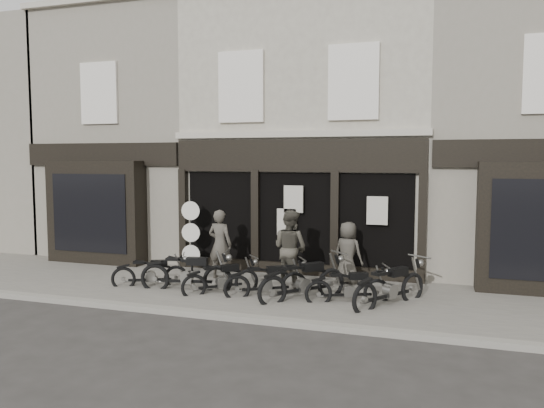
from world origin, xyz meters
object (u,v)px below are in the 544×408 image
(motorcycle_2, at_px, (222,282))
(man_right, at_px, (348,253))
(motorcycle_0, at_px, (151,276))
(man_left, at_px, (220,244))
(motorcycle_5, at_px, (349,290))
(motorcycle_6, at_px, (390,290))
(motorcycle_1, at_px, (187,276))
(advert_sign_post, at_px, (191,238))
(motorcycle_3, at_px, (267,284))
(man_centre, at_px, (290,248))
(motorcycle_4, at_px, (304,284))

(motorcycle_2, distance_m, man_right, 3.36)
(motorcycle_0, height_order, man_left, man_left)
(motorcycle_5, distance_m, motorcycle_6, 0.93)
(motorcycle_0, height_order, motorcycle_5, motorcycle_5)
(motorcycle_6, bearing_deg, motorcycle_1, 127.21)
(motorcycle_1, bearing_deg, advert_sign_post, 102.87)
(advert_sign_post, bearing_deg, motorcycle_2, -54.27)
(motorcycle_3, relative_size, motorcycle_5, 0.98)
(advert_sign_post, bearing_deg, man_centre, -21.65)
(man_centre, relative_size, advert_sign_post, 0.88)
(motorcycle_3, height_order, motorcycle_5, motorcycle_3)
(motorcycle_2, distance_m, man_centre, 1.93)
(motorcycle_0, distance_m, motorcycle_5, 5.11)
(motorcycle_1, relative_size, man_right, 1.44)
(motorcycle_0, distance_m, man_centre, 3.65)
(motorcycle_3, bearing_deg, motorcycle_6, -29.62)
(motorcycle_2, xyz_separation_m, man_right, (2.78, 1.81, 0.56))
(motorcycle_4, height_order, motorcycle_5, motorcycle_4)
(motorcycle_5, bearing_deg, motorcycle_3, 158.51)
(motorcycle_1, bearing_deg, motorcycle_2, -9.41)
(motorcycle_4, relative_size, man_centre, 0.98)
(motorcycle_6, distance_m, man_centre, 2.82)
(motorcycle_6, height_order, advert_sign_post, advert_sign_post)
(motorcycle_1, bearing_deg, motorcycle_5, -8.85)
(motorcycle_3, distance_m, man_centre, 1.26)
(motorcycle_0, distance_m, man_right, 5.12)
(motorcycle_4, height_order, man_right, man_right)
(motorcycle_1, height_order, motorcycle_5, motorcycle_1)
(man_centre, bearing_deg, motorcycle_0, 38.56)
(man_right, relative_size, advert_sign_post, 0.73)
(motorcycle_5, bearing_deg, motorcycle_1, 159.12)
(motorcycle_3, distance_m, advert_sign_post, 3.49)
(man_centre, xyz_separation_m, man_right, (1.35, 0.75, -0.17))
(motorcycle_2, distance_m, motorcycle_3, 1.15)
(motorcycle_6, bearing_deg, motorcycle_5, 128.18)
(motorcycle_0, height_order, motorcycle_3, motorcycle_3)
(motorcycle_2, relative_size, motorcycle_6, 0.80)
(motorcycle_0, distance_m, motorcycle_4, 4.05)
(motorcycle_3, relative_size, motorcycle_6, 0.90)
(man_left, bearing_deg, motorcycle_6, 172.80)
(motorcycle_2, height_order, man_right, man_right)
(motorcycle_2, distance_m, motorcycle_4, 2.05)
(motorcycle_6, bearing_deg, motorcycle_0, 125.91)
(motorcycle_3, xyz_separation_m, man_right, (1.64, 1.74, 0.54))
(man_right, bearing_deg, motorcycle_5, 121.15)
(motorcycle_1, xyz_separation_m, motorcycle_6, (4.94, 0.19, -0.00))
(man_centre, bearing_deg, motorcycle_4, 143.89)
(motorcycle_4, bearing_deg, man_centre, 74.03)
(motorcycle_2, height_order, motorcycle_6, motorcycle_6)
(motorcycle_3, bearing_deg, man_right, 15.29)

